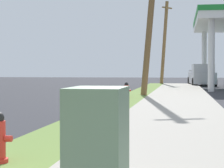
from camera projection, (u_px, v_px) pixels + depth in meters
fire_hydrant_second at (99, 102)px, 13.62m from camera, size 0.42×0.38×0.74m
fire_hydrant_third at (126, 91)px, 20.98m from camera, size 0.42×0.37×0.74m
utility_pole_midground at (152, 0)px, 23.02m from camera, size 1.68×0.82×9.82m
utility_pole_background at (164, 41)px, 42.97m from camera, size 1.19×1.44×8.06m
utility_cabinet at (97, 151)px, 4.31m from camera, size 0.59×0.86×1.16m
truck_silver_at_forecourt at (202, 76)px, 40.36m from camera, size 2.48×5.53×1.97m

